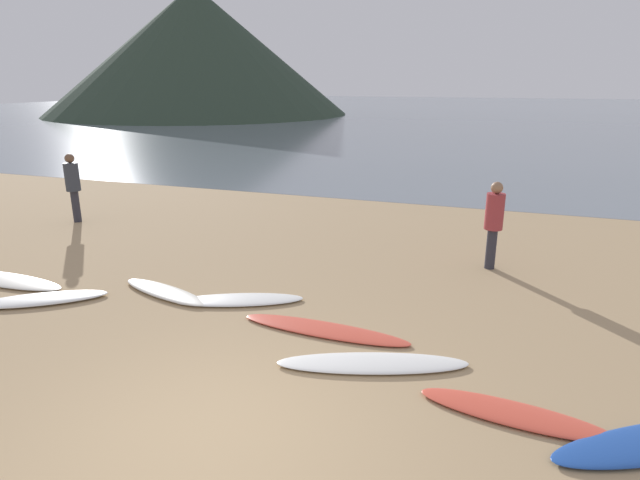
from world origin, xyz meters
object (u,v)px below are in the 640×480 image
(surfboard_6, at_px, (373,363))
(person_0, at_px, (73,182))
(surfboard_2, at_px, (42,299))
(surfboard_4, at_px, (239,300))
(surfboard_3, at_px, (165,292))
(person_1, at_px, (494,218))
(surfboard_1, at_px, (4,280))
(surfboard_7, at_px, (513,414))
(surfboard_5, at_px, (324,329))

(surfboard_6, xyz_separation_m, person_0, (-8.85, 4.47, 0.99))
(surfboard_2, height_order, surfboard_4, surfboard_2)
(surfboard_6, distance_m, person_0, 9.96)
(surfboard_3, relative_size, surfboard_6, 0.80)
(surfboard_2, xyz_separation_m, surfboard_6, (5.60, -0.18, -0.01))
(surfboard_3, height_order, person_1, person_1)
(surfboard_6, bearing_deg, person_0, 134.47)
(surfboard_1, xyz_separation_m, surfboard_3, (3.09, 0.46, 0.01))
(surfboard_6, height_order, person_1, person_1)
(surfboard_7, bearing_deg, surfboard_4, 163.69)
(surfboard_4, bearing_deg, surfboard_3, 162.33)
(surfboard_1, height_order, person_0, person_0)
(surfboard_1, bearing_deg, surfboard_5, 1.58)
(surfboard_4, distance_m, person_0, 7.14)
(surfboard_2, bearing_deg, surfboard_7, -40.24)
(surfboard_1, relative_size, surfboard_6, 1.08)
(surfboard_4, distance_m, surfboard_5, 1.75)
(person_0, bearing_deg, person_1, 52.46)
(surfboard_5, bearing_deg, surfboard_1, -177.35)
(surfboard_1, height_order, surfboard_2, surfboard_2)
(person_1, bearing_deg, surfboard_2, -162.40)
(surfboard_3, bearing_deg, surfboard_7, -0.03)
(surfboard_2, xyz_separation_m, surfboard_3, (1.71, 0.94, -0.00))
(surfboard_4, bearing_deg, person_0, 129.97)
(surfboard_7, relative_size, person_1, 1.20)
(surfboard_4, bearing_deg, surfboard_7, -45.78)
(person_0, bearing_deg, surfboard_2, 0.59)
(surfboard_2, height_order, person_1, person_1)
(surfboard_1, distance_m, surfboard_5, 6.09)
(surfboard_5, height_order, person_0, person_0)
(surfboard_3, relative_size, surfboard_4, 0.94)
(surfboard_3, relative_size, surfboard_5, 0.77)
(surfboard_5, relative_size, person_0, 1.47)
(surfboard_2, bearing_deg, person_1, -3.66)
(surfboard_2, distance_m, surfboard_7, 7.32)
(surfboard_6, distance_m, person_1, 4.57)
(surfboard_7, distance_m, person_1, 4.94)
(surfboard_3, bearing_deg, surfboard_4, 21.81)
(surfboard_3, distance_m, surfboard_6, 4.05)
(surfboard_3, height_order, surfboard_7, surfboard_3)
(surfboard_2, xyz_separation_m, surfboard_4, (3.06, 1.06, -0.01))
(surfboard_3, distance_m, person_0, 6.06)
(surfboard_1, xyz_separation_m, surfboard_6, (6.98, -0.66, -0.00))
(surfboard_4, bearing_deg, surfboard_2, 176.23)
(surfboard_4, distance_m, surfboard_7, 4.59)
(surfboard_5, bearing_deg, person_0, 156.96)
(surfboard_1, height_order, person_1, person_1)
(surfboard_3, height_order, person_0, person_0)
(surfboard_2, distance_m, surfboard_6, 5.60)
(surfboard_4, height_order, surfboard_5, surfboard_4)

